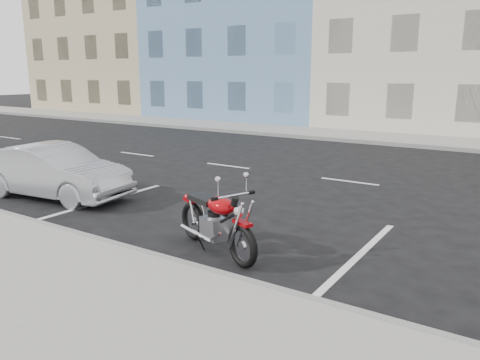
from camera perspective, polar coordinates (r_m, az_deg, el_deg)
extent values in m
plane|color=black|center=(12.46, 21.86, -1.31)|extent=(120.00, 120.00, 0.00)
cube|color=gray|center=(22.03, 13.74, 5.26)|extent=(80.00, 3.40, 0.15)
cube|color=gray|center=(9.19, -21.69, -5.64)|extent=(80.00, 0.12, 0.16)
cube|color=gray|center=(20.44, 12.13, 4.79)|extent=(80.00, 0.12, 0.16)
cube|color=tan|center=(40.05, -12.39, 17.09)|extent=(12.00, 12.00, 12.00)
cube|color=#5E83AA|center=(32.76, 3.40, 19.24)|extent=(12.00, 12.00, 13.00)
cube|color=beige|center=(28.68, 25.73, 17.46)|extent=(12.00, 12.00, 11.50)
torus|color=black|center=(6.48, 4.32, -10.11)|extent=(0.68, 0.36, 0.68)
torus|color=black|center=(7.60, -2.86, -6.56)|extent=(0.68, 0.36, 0.68)
cube|color=#9C050A|center=(6.35, 4.37, -7.14)|extent=(0.37, 0.25, 0.05)
cube|color=#9C050A|center=(7.51, -3.06, -3.75)|extent=(0.35, 0.26, 0.06)
cube|color=gray|center=(7.03, 0.21, -7.63)|extent=(0.51, 0.44, 0.35)
ellipsoid|color=#9C050A|center=(6.74, 1.23, -4.71)|extent=(0.66, 0.53, 0.28)
cube|color=black|center=(7.17, -1.36, -3.80)|extent=(0.69, 0.48, 0.09)
cylinder|color=silver|center=(6.41, 3.09, -3.47)|extent=(0.30, 0.68, 0.04)
sphere|color=silver|center=(6.36, 3.87, -5.61)|extent=(0.17, 0.17, 0.17)
cylinder|color=silver|center=(7.28, -2.28, -8.30)|extent=(0.93, 0.43, 0.08)
cylinder|color=silver|center=(7.43, -0.41, -7.85)|extent=(0.93, 0.43, 0.08)
cylinder|color=silver|center=(6.40, 4.07, -7.44)|extent=(0.38, 0.19, 0.81)
cylinder|color=black|center=(6.80, 1.32, -6.80)|extent=(0.78, 0.35, 0.50)
imported|color=#A3A5AA|center=(11.71, -21.70, 0.98)|extent=(3.91, 1.78, 1.24)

